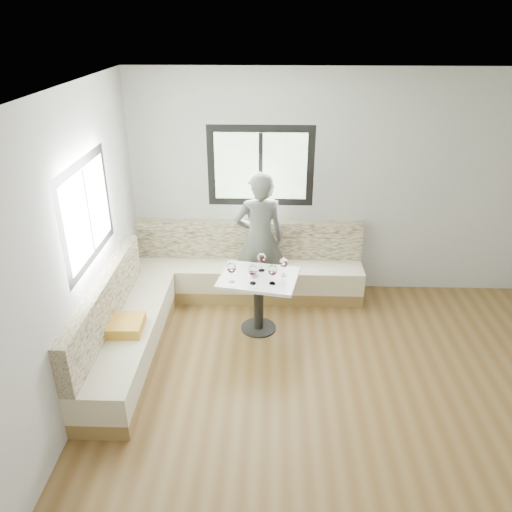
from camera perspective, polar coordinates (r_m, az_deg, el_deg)
The scene contains 10 objects.
room at distance 4.05m, azimuth 11.35°, elevation -2.73°, with size 5.01×5.01×2.81m.
banquette at distance 5.94m, azimuth -6.41°, elevation -4.46°, with size 2.90×2.80×0.95m.
table at distance 5.63m, azimuth 0.30°, elevation -3.90°, with size 0.95×0.80×0.69m.
person at distance 6.08m, azimuth 0.42°, elevation 1.95°, with size 0.62×0.40×1.69m, color #4B4D48.
olive_ramekin at distance 5.56m, azimuth -0.22°, elevation -2.07°, with size 0.09×0.09×0.04m.
wine_glass_a at distance 5.38m, azimuth -2.81°, elevation -1.44°, with size 0.10×0.10×0.22m.
wine_glass_b at distance 5.33m, azimuth -0.36°, elevation -1.69°, with size 0.10×0.10×0.22m.
wine_glass_c at distance 5.33m, azimuth 1.91°, elevation -1.71°, with size 0.10×0.10×0.22m.
wine_glass_d at distance 5.60m, azimuth 0.64°, elevation -0.26°, with size 0.10×0.10×0.22m.
wine_glass_e at distance 5.51m, azimuth 3.20°, elevation -0.77°, with size 0.10×0.10×0.22m.
Camera 1 is at (-0.76, -3.43, 3.33)m, focal length 35.00 mm.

